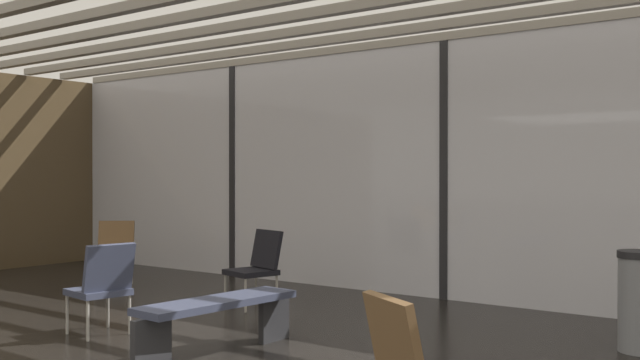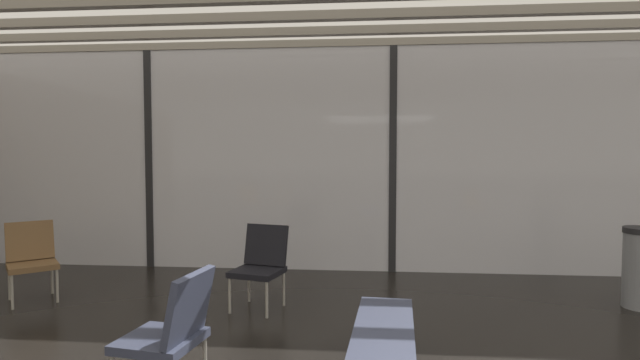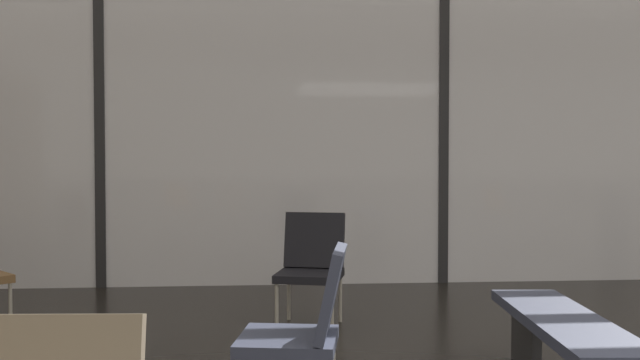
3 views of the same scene
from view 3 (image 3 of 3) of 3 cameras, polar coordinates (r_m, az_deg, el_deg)
glass_curtain_wall at (r=7.40m, az=10.00°, el=3.80°), size 14.00×0.08×3.13m
window_mullion_0 at (r=7.35m, az=-17.51°, el=3.75°), size 0.10×0.12×3.13m
window_mullion_1 at (r=7.40m, az=10.00°, el=3.80°), size 0.10×0.12×3.13m
parked_airplane at (r=13.17m, az=0.51°, el=5.92°), size 11.38×4.47×4.47m
lounge_chair_3 at (r=3.52m, az=-1.18°, el=-11.60°), size 0.60×0.56×0.87m
lounge_chair_4 at (r=5.49m, az=-0.69°, el=-6.71°), size 0.60×0.63×0.87m
waiting_bench at (r=3.99m, az=19.34°, el=-12.02°), size 0.51×1.70×0.47m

